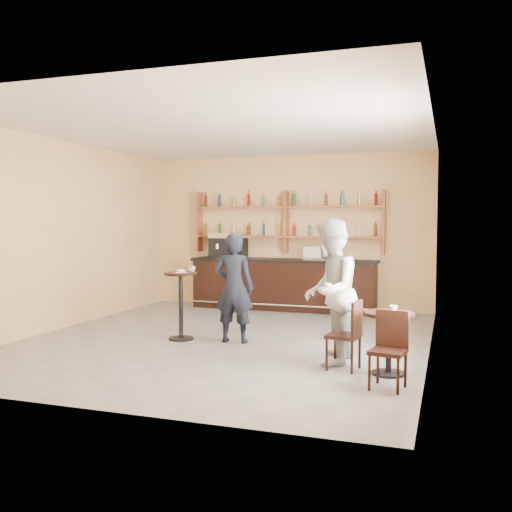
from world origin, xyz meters
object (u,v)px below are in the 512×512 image
(pastry_case, at_px, (315,253))
(patron_second, at_px, (330,292))
(bar_counter, at_px, (283,284))
(cafe_table, at_px, (389,343))
(espresso_machine, at_px, (228,245))
(chair_west, at_px, (343,335))
(chair_south, at_px, (388,351))
(man_main, at_px, (234,288))
(pedestal_table, at_px, (181,306))

(pastry_case, bearing_deg, patron_second, -73.22)
(bar_counter, relative_size, cafe_table, 5.14)
(espresso_machine, height_order, chair_west, espresso_machine)
(espresso_machine, distance_m, chair_west, 5.52)
(espresso_machine, xyz_separation_m, chair_south, (3.85, -5.03, -0.89))
(cafe_table, height_order, patron_second, patron_second)
(espresso_machine, bearing_deg, chair_west, -56.24)
(espresso_machine, bearing_deg, pastry_case, -2.80)
(cafe_table, relative_size, chair_west, 0.87)
(patron_second, bearing_deg, chair_west, 39.58)
(man_main, bearing_deg, patron_second, 149.13)
(chair_south, bearing_deg, patron_second, 142.28)
(cafe_table, relative_size, patron_second, 0.40)
(bar_counter, bearing_deg, patron_second, -66.36)
(bar_counter, xyz_separation_m, pastry_case, (0.68, 0.00, 0.66))
(bar_counter, distance_m, chair_west, 4.83)
(bar_counter, relative_size, espresso_machine, 5.23)
(bar_counter, height_order, pedestal_table, bar_counter)
(pastry_case, xyz_separation_m, cafe_table, (1.91, -4.43, -0.80))
(man_main, relative_size, cafe_table, 2.20)
(bar_counter, height_order, pastry_case, pastry_case)
(pedestal_table, xyz_separation_m, patron_second, (2.46, -0.72, 0.41))
(bar_counter, height_order, cafe_table, bar_counter)
(pastry_case, height_order, patron_second, patron_second)
(chair_west, xyz_separation_m, chair_south, (0.60, -0.65, -0.01))
(pastry_case, height_order, cafe_table, pastry_case)
(pedestal_table, height_order, man_main, man_main)
(man_main, height_order, chair_south, man_main)
(chair_south, bearing_deg, pastry_case, 121.19)
(espresso_machine, relative_size, pedestal_table, 0.71)
(bar_counter, bearing_deg, pedestal_table, -100.98)
(pedestal_table, relative_size, patron_second, 0.56)
(pastry_case, relative_size, chair_south, 0.52)
(chair_south, bearing_deg, espresso_machine, 137.37)
(pastry_case, relative_size, pedestal_table, 0.42)
(bar_counter, relative_size, chair_west, 4.48)
(pastry_case, distance_m, man_main, 3.38)
(espresso_machine, bearing_deg, man_main, -69.91)
(chair_west, bearing_deg, pedestal_table, -101.89)
(bar_counter, distance_m, chair_south, 5.68)
(bar_counter, distance_m, pedestal_table, 3.47)
(chair_south, xyz_separation_m, patron_second, (-0.83, 0.91, 0.51))
(man_main, xyz_separation_m, chair_south, (2.45, -1.71, -0.41))
(pastry_case, distance_m, chair_south, 5.45)
(man_main, bearing_deg, pastry_case, -103.01)
(cafe_table, xyz_separation_m, chair_west, (-0.55, 0.05, 0.06))
(espresso_machine, xyz_separation_m, cafe_table, (3.80, -4.43, -0.93))
(bar_counter, bearing_deg, espresso_machine, 180.00)
(man_main, bearing_deg, bar_counter, -91.41)
(pastry_case, distance_m, patron_second, 4.28)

